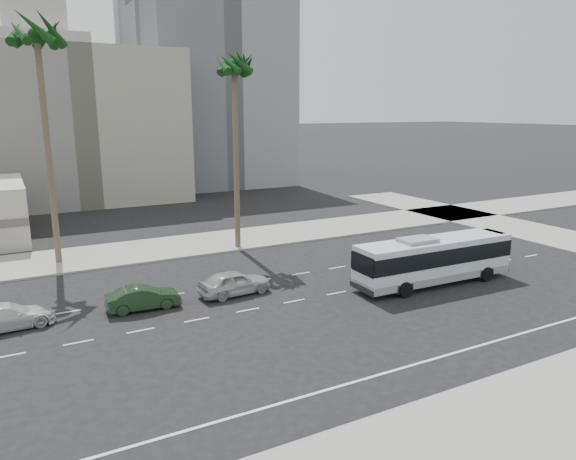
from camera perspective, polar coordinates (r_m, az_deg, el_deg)
ground at (r=34.64m, az=9.44°, el=-5.95°), size 700.00×700.00×0.00m
sidewalk_north at (r=47.32m, az=-2.04°, el=-0.57°), size 120.00×7.00×0.15m
midrise_beige_west at (r=71.32m, az=-21.93°, el=10.31°), size 24.00×18.00×18.00m
midrise_gray_center at (r=82.81m, az=-8.52°, el=14.08°), size 20.00×20.00×26.00m
civic_tower at (r=277.81m, az=-25.56°, el=17.42°), size 42.00×42.00×129.00m
highrise_right at (r=265.09m, az=-14.56°, el=17.67°), size 26.00×26.00×70.00m
highrise_far at (r=300.33m, az=-11.13°, el=16.27°), size 22.00×22.00×60.00m
city_bus at (r=35.38m, az=15.46°, el=-3.00°), size 11.18×2.75×3.20m
car_a at (r=32.57m, az=-5.79°, el=-5.66°), size 2.11×4.57×1.52m
car_b at (r=31.21m, az=-15.34°, el=-7.07°), size 1.64×4.16×1.35m
car_c at (r=31.14m, az=-28.08°, el=-8.23°), size 2.27×4.77×1.34m
palm_near at (r=41.98m, az=-5.83°, el=16.78°), size 4.58×4.58×15.42m
palm_mid at (r=41.15m, az=-25.46°, el=17.94°), size 5.60×5.60×17.28m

